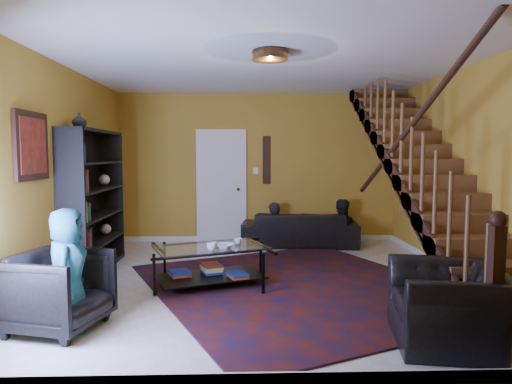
{
  "coord_description": "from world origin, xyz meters",
  "views": [
    {
      "loc": [
        -0.31,
        -5.89,
        1.66
      ],
      "look_at": [
        -0.12,
        0.4,
        1.14
      ],
      "focal_mm": 32.0,
      "sensor_mm": 36.0,
      "label": 1
    }
  ],
  "objects_px": {
    "coffee_table": "(211,263)",
    "armchair_right": "(449,306)",
    "sofa": "(300,229)",
    "armchair_left": "(58,291)",
    "bookshelf": "(94,203)"
  },
  "relations": [
    {
      "from": "coffee_table",
      "to": "armchair_right",
      "type": "bearing_deg",
      "value": -38.98
    },
    {
      "from": "armchair_right",
      "to": "coffee_table",
      "type": "height_order",
      "value": "armchair_right"
    },
    {
      "from": "sofa",
      "to": "coffee_table",
      "type": "distance_m",
      "value": 2.94
    },
    {
      "from": "sofa",
      "to": "armchair_left",
      "type": "distance_m",
      "value": 4.82
    },
    {
      "from": "armchair_right",
      "to": "coffee_table",
      "type": "relative_size",
      "value": 0.68
    },
    {
      "from": "armchair_left",
      "to": "coffee_table",
      "type": "xyz_separation_m",
      "value": [
        1.35,
        1.37,
        -0.07
      ]
    },
    {
      "from": "bookshelf",
      "to": "sofa",
      "type": "bearing_deg",
      "value": 28.39
    },
    {
      "from": "bookshelf",
      "to": "sofa",
      "type": "xyz_separation_m",
      "value": [
        3.14,
        1.7,
        -0.66
      ]
    },
    {
      "from": "bookshelf",
      "to": "armchair_left",
      "type": "xyz_separation_m",
      "value": [
        0.35,
        -2.23,
        -0.59
      ]
    },
    {
      "from": "armchair_right",
      "to": "coffee_table",
      "type": "xyz_separation_m",
      "value": [
        -2.2,
        1.78,
        -0.04
      ]
    },
    {
      "from": "bookshelf",
      "to": "coffee_table",
      "type": "bearing_deg",
      "value": -26.78
    },
    {
      "from": "sofa",
      "to": "coffee_table",
      "type": "xyz_separation_m",
      "value": [
        -1.44,
        -2.56,
        -0.0
      ]
    },
    {
      "from": "sofa",
      "to": "armchair_left",
      "type": "xyz_separation_m",
      "value": [
        -2.79,
        -3.93,
        0.07
      ]
    },
    {
      "from": "armchair_left",
      "to": "armchair_right",
      "type": "xyz_separation_m",
      "value": [
        3.55,
        -0.41,
        -0.04
      ]
    },
    {
      "from": "bookshelf",
      "to": "armchair_right",
      "type": "distance_m",
      "value": 4.76
    }
  ]
}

